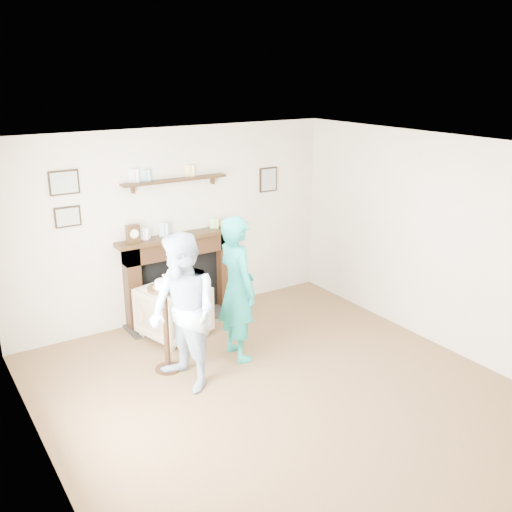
# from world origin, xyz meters

# --- Properties ---
(ground) EXTENTS (5.00, 5.00, 0.00)m
(ground) POSITION_xyz_m (0.00, 0.00, 0.00)
(ground) COLOR brown
(ground) RESTS_ON ground
(room_shell) EXTENTS (4.54, 5.02, 2.52)m
(room_shell) POSITION_xyz_m (-0.00, 0.69, 1.62)
(room_shell) COLOR beige
(room_shell) RESTS_ON ground
(armchair) EXTENTS (0.89, 0.87, 0.66)m
(armchair) POSITION_xyz_m (-0.33, 1.90, 0.00)
(armchair) COLOR #BBAD8B
(armchair) RESTS_ON ground
(man) EXTENTS (0.73, 0.88, 1.66)m
(man) POSITION_xyz_m (-0.73, 0.77, 0.00)
(man) COLOR #A8B9D2
(man) RESTS_ON ground
(woman) EXTENTS (0.43, 0.63, 1.68)m
(woman) POSITION_xyz_m (0.06, 1.04, 0.00)
(woman) COLOR #1FB29D
(woman) RESTS_ON ground
(pedestal_table) EXTENTS (0.35, 0.35, 1.12)m
(pedestal_table) POSITION_xyz_m (-0.76, 1.18, 0.69)
(pedestal_table) COLOR black
(pedestal_table) RESTS_ON ground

